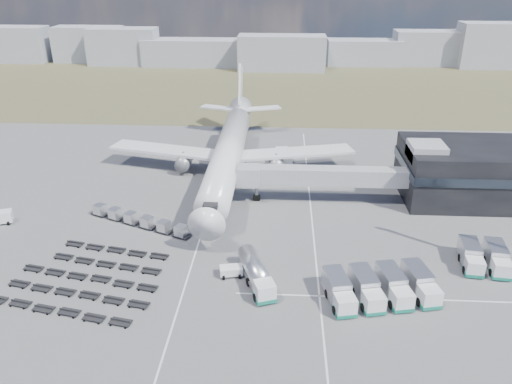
{
  "coord_description": "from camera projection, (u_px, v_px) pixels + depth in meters",
  "views": [
    {
      "loc": [
        10.67,
        -61.9,
        39.74
      ],
      "look_at": [
        6.38,
        15.37,
        4.0
      ],
      "focal_mm": 35.0,
      "sensor_mm": 36.0,
      "label": 1
    }
  ],
  "objects": [
    {
      "name": "ground",
      "position": [
        207.0,
        259.0,
        73.3
      ],
      "size": [
        420.0,
        420.0,
        0.0
      ],
      "primitive_type": "plane",
      "color": "#565659",
      "rests_on": "ground"
    },
    {
      "name": "grass_strip",
      "position": [
        253.0,
        88.0,
        173.01
      ],
      "size": [
        420.0,
        90.0,
        0.01
      ],
      "primitive_type": "cube",
      "color": "#46432A",
      "rests_on": "ground"
    },
    {
      "name": "lane_markings",
      "position": [
        274.0,
        251.0,
        75.53
      ],
      "size": [
        47.12,
        110.0,
        0.01
      ],
      "color": "silver",
      "rests_on": "ground"
    },
    {
      "name": "terminal",
      "position": [
        486.0,
        171.0,
        90.42
      ],
      "size": [
        30.4,
        16.4,
        11.0
      ],
      "color": "black",
      "rests_on": "ground"
    },
    {
      "name": "jet_bridge",
      "position": [
        311.0,
        176.0,
        88.9
      ],
      "size": [
        30.3,
        3.8,
        7.05
      ],
      "color": "#939399",
      "rests_on": "ground"
    },
    {
      "name": "airliner",
      "position": [
        229.0,
        150.0,
        100.43
      ],
      "size": [
        51.59,
        64.53,
        17.62
      ],
      "color": "silver",
      "rests_on": "ground"
    },
    {
      "name": "skyline",
      "position": [
        213.0,
        47.0,
        209.54
      ],
      "size": [
        286.0,
        26.52,
        17.79
      ],
      "color": "#969AA4",
      "rests_on": "ground"
    },
    {
      "name": "fuel_tanker",
      "position": [
        256.0,
        273.0,
        67.1
      ],
      "size": [
        5.88,
        10.59,
        3.33
      ],
      "rotation": [
        0.0,
        0.0,
        0.34
      ],
      "color": "silver",
      "rests_on": "ground"
    },
    {
      "name": "pushback_tug",
      "position": [
        231.0,
        271.0,
        69.19
      ],
      "size": [
        3.43,
        2.34,
        1.43
      ],
      "primitive_type": "cube",
      "rotation": [
        0.0,
        0.0,
        0.19
      ],
      "color": "silver",
      "rests_on": "ground"
    },
    {
      "name": "catering_truck",
      "position": [
        284.0,
        159.0,
        105.98
      ],
      "size": [
        3.9,
        7.23,
        3.15
      ],
      "rotation": [
        0.0,
        0.0,
        0.17
      ],
      "color": "silver",
      "rests_on": "ground"
    },
    {
      "name": "service_trucks_near",
      "position": [
        380.0,
        287.0,
        64.27
      ],
      "size": [
        14.89,
        10.15,
        3.03
      ],
      "rotation": [
        0.0,
        0.0,
        0.21
      ],
      "color": "silver",
      "rests_on": "ground"
    },
    {
      "name": "service_trucks_far",
      "position": [
        484.0,
        257.0,
        70.91
      ],
      "size": [
        6.85,
        7.89,
        2.91
      ],
      "rotation": [
        0.0,
        0.0,
        -0.12
      ],
      "color": "silver",
      "rests_on": "ground"
    },
    {
      "name": "uld_row",
      "position": [
        139.0,
        220.0,
        82.22
      ],
      "size": [
        18.6,
        9.31,
        1.78
      ],
      "rotation": [
        0.0,
        0.0,
        -0.41
      ],
      "color": "black",
      "rests_on": "ground"
    },
    {
      "name": "baggage_dollies",
      "position": [
        88.0,
        278.0,
        68.32
      ],
      "size": [
        22.52,
        19.73,
        0.64
      ],
      "rotation": [
        0.0,
        0.0,
        -0.2
      ],
      "color": "black",
      "rests_on": "ground"
    }
  ]
}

